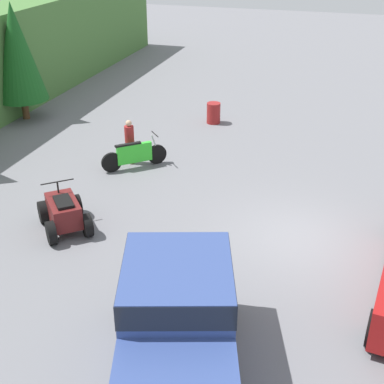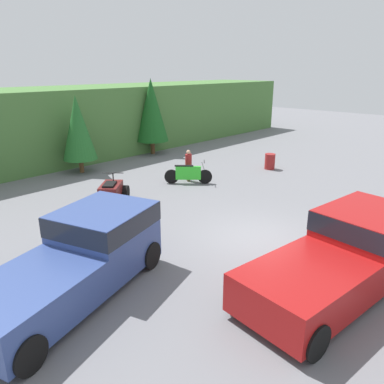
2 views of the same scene
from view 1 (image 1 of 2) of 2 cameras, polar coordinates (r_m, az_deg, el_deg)
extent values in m
plane|color=slate|center=(15.08, 11.34, -4.88)|extent=(80.00, 80.00, 0.00)
cylinder|color=brown|center=(24.63, -17.35, 8.47)|extent=(0.29, 0.29, 0.88)
cone|color=#19561E|center=(24.00, -18.18, 14.01)|extent=(2.16, 2.16, 4.03)
cylinder|color=black|center=(11.88, 18.88, -13.68)|extent=(0.82, 0.38, 0.79)
cube|color=#334784|center=(10.93, -1.56, -11.43)|extent=(2.96, 2.77, 1.69)
cube|color=#1E232D|center=(10.59, -1.60, -9.10)|extent=(2.99, 2.79, 0.54)
cylinder|color=black|center=(11.96, -6.29, -11.77)|extent=(0.84, 0.50, 0.79)
cylinder|color=black|center=(11.92, 3.40, -11.78)|extent=(0.84, 0.50, 0.79)
cylinder|color=black|center=(19.12, -3.77, 4.04)|extent=(0.55, 0.60, 0.71)
cylinder|color=black|center=(18.64, -8.58, 3.14)|extent=(0.55, 0.60, 0.71)
cube|color=green|center=(18.79, -6.18, 4.14)|extent=(0.96, 1.05, 0.67)
cylinder|color=#B7B7BC|center=(18.96, -3.95, 5.09)|extent=(0.23, 0.25, 0.76)
cylinder|color=black|center=(18.81, -3.99, 6.19)|extent=(0.47, 0.43, 0.04)
cube|color=black|center=(18.59, -6.84, 5.06)|extent=(0.72, 0.78, 0.06)
cylinder|color=black|center=(15.98, -15.61, -2.08)|extent=(0.64, 0.59, 0.65)
cylinder|color=black|center=(16.10, -12.19, -1.41)|extent=(0.64, 0.59, 0.65)
cylinder|color=black|center=(14.91, -14.78, -4.23)|extent=(0.64, 0.59, 0.65)
cylinder|color=black|center=(15.04, -11.12, -3.49)|extent=(0.64, 0.59, 0.65)
cube|color=#5B1919|center=(15.38, -13.53, -1.97)|extent=(1.55, 1.49, 0.65)
cylinder|color=black|center=(15.60, -14.12, 0.48)|extent=(0.07, 0.07, 0.35)
cylinder|color=black|center=(15.52, -14.19, 1.06)|extent=(0.64, 0.72, 0.04)
cube|color=black|center=(15.08, -13.57, -1.00)|extent=(0.89, 0.86, 0.08)
cylinder|color=brown|center=(19.32, -6.73, 4.29)|extent=(0.23, 0.23, 0.80)
cylinder|color=brown|center=(19.17, -6.47, 4.11)|extent=(0.23, 0.23, 0.80)
cylinder|color=maroon|center=(18.98, -6.71, 6.14)|extent=(0.47, 0.47, 0.60)
sphere|color=tan|center=(18.84, -6.78, 7.30)|extent=(0.30, 0.30, 0.22)
cylinder|color=maroon|center=(23.03, 2.31, 8.42)|extent=(0.58, 0.58, 0.88)
camera|label=2|loc=(6.56, 71.30, -14.37)|focal=35.00mm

